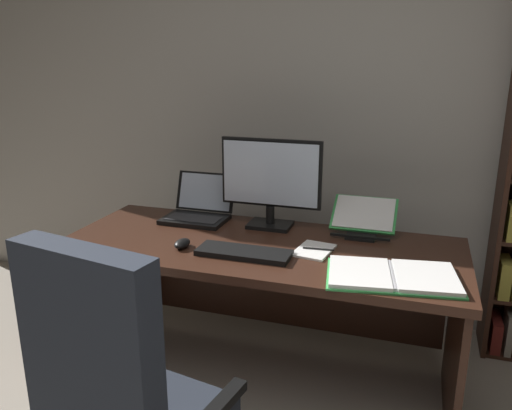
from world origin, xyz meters
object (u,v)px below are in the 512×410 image
Objects in this scene: open_binder at (392,276)px; keyboard at (244,253)px; computer_mouse at (182,244)px; monitor at (271,183)px; desk at (264,275)px; notepad at (314,250)px; pen at (318,249)px; reading_stand_with_book at (364,217)px; laptop at (198,210)px.

keyboard is at bearing 167.06° from open_binder.
monitor is at bearing 54.19° from computer_mouse.
keyboard is at bearing -90.00° from monitor.
notepad is at bearing -20.13° from desk.
desk is 0.36m from pen.
keyboard reaches higher than notepad.
monitor is at bearing -172.95° from reading_stand_with_book.
open_binder is 2.64× the size of notepad.
monitor is at bearing 136.21° from notepad.
monitor is 0.47m from keyboard.
pen reaches higher than desk.
monitor reaches higher than computer_mouse.
notepad is (0.29, 0.14, -0.01)m from keyboard.
notepad is at bearing 13.57° from computer_mouse.
computer_mouse is at bearing -143.72° from desk.
desk is 5.60× the size of laptop.
desk is at bearing 146.55° from open_binder.
reading_stand_with_book is 0.57× the size of open_binder.
keyboard is at bearing -155.20° from pen.
computer_mouse reaches higher than open_binder.
monitor is 0.94× the size of open_binder.
open_binder reaches higher than desk.
reading_stand_with_book is 0.37m from pen.
pen is (0.31, -0.27, -0.22)m from monitor.
computer_mouse is 0.94m from open_binder.
notepad is at bearing -22.03° from laptop.
computer_mouse is 0.33× the size of reading_stand_with_book.
reading_stand_with_book reaches higher than open_binder.
notepad is at bearing -43.79° from monitor.
notepad is at bearing 180.00° from pen.
monitor is 1.64× the size of reading_stand_with_book.
keyboard and open_binder have the same top height.
reading_stand_with_book is 1.50× the size of notepad.
pen is at bearing -18.81° from desk.
notepad is (-0.36, 0.19, -0.01)m from open_binder.
monitor is 0.49m from reading_stand_with_book.
reading_stand_with_book reaches higher than notepad.
desk is 0.71m from open_binder.
laptop is 0.75m from notepad.
notepad is (0.29, -0.27, -0.23)m from monitor.
laptop is 0.87m from reading_stand_with_book.
desk is 0.46m from computer_mouse.
reading_stand_with_book reaches higher than computer_mouse.
keyboard is 0.32m from notepad.
pen is (0.71, -0.28, -0.04)m from laptop.
laptop is at bearing 147.29° from open_binder.
notepad reaches higher than desk.
keyboard is 4.04× the size of computer_mouse.
computer_mouse is 0.62m from pen.
keyboard is at bearing -46.03° from laptop.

